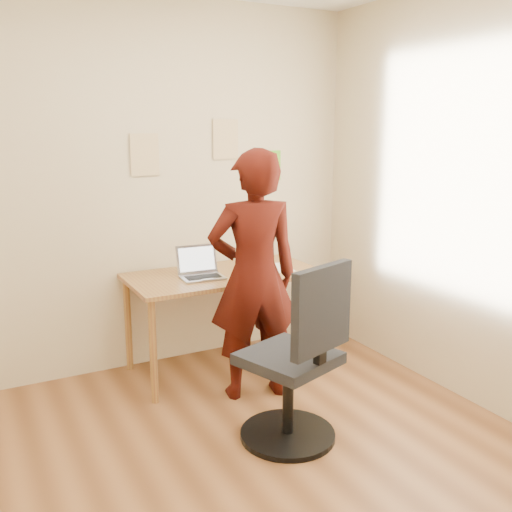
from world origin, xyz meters
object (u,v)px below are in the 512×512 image
phone (256,276)px  person (254,276)px  desk (224,284)px  office_chair (298,367)px  laptop (200,270)px

phone → person: (-0.17, -0.28, 0.09)m
desk → phone: size_ratio=9.97×
office_chair → person: size_ratio=0.65×
laptop → office_chair: bearing=-79.4°
desk → person: bearing=-91.2°
office_chair → person: bearing=65.8°
laptop → office_chair: 1.18m
desk → office_chair: 1.17m
office_chair → person: person is taller
laptop → person: (0.18, -0.47, 0.04)m
laptop → person: person is taller
laptop → person: size_ratio=0.19×
person → phone: bearing=-108.5°
desk → office_chair: (-0.07, -1.15, -0.19)m
phone → office_chair: bearing=-107.3°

